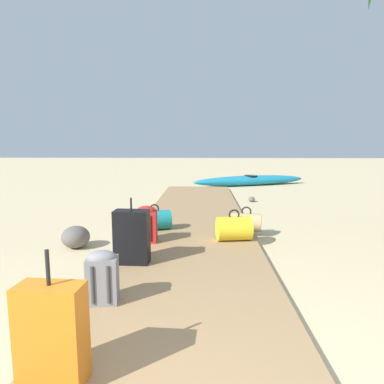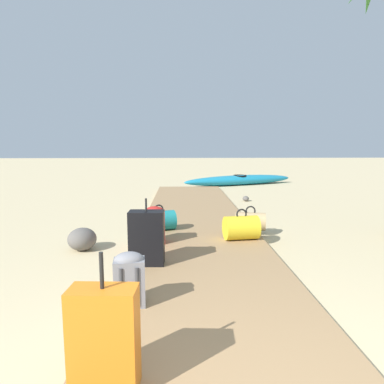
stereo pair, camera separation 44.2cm
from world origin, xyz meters
The scene contains 12 objects.
ground_plane centered at (0.00, 4.04, 0.00)m, with size 60.00×60.00×0.00m, color #CCB789.
boardwalk centered at (0.00, 5.06, 0.04)m, with size 1.94×10.11×0.08m, color #9E7A51.
suitcase_orange centered at (-0.71, 0.75, 0.39)m, with size 0.40×0.22×0.83m.
duffel_bag_tan centered at (0.88, 4.38, 0.23)m, with size 0.53×0.38×0.41m.
duffel_bag_yellow centered at (0.63, 3.83, 0.26)m, with size 0.54×0.42×0.47m.
suitcase_black centered at (-0.67, 2.82, 0.40)m, with size 0.41×0.24×0.79m.
duffel_bag_teal centered at (-0.63, 4.41, 0.24)m, with size 0.61×0.48×0.43m.
backpack_grey centered at (-0.72, 1.79, 0.34)m, with size 0.29×0.24×0.49m.
backpack_red centered at (-0.65, 3.71, 0.36)m, with size 0.31×0.28×0.53m.
kayak centered at (1.86, 11.13, 0.18)m, with size 4.26×2.12×0.36m.
rock_right_near centered at (1.43, 7.65, 0.07)m, with size 0.20×0.16×0.14m, color #5B5651.
rock_left_near centered at (-1.67, 3.64, 0.16)m, with size 0.40×0.42×0.32m, color #5B5651.
Camera 1 is at (0.18, -1.09, 1.50)m, focal length 31.90 mm.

